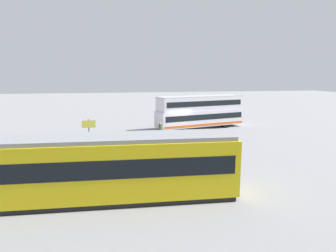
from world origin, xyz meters
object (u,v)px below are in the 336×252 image
tram_yellow (89,168)px  double_decker_bus (200,112)px  pedestrian_near_railing (160,130)px  info_sign (89,129)px

tram_yellow → double_decker_bus: bearing=-122.3°
tram_yellow → pedestrian_near_railing: size_ratio=8.68×
tram_yellow → pedestrian_near_railing: tram_yellow is taller
pedestrian_near_railing → info_sign: size_ratio=0.66×
double_decker_bus → tram_yellow: (11.59, 18.32, -0.28)m
double_decker_bus → info_sign: (12.26, 7.92, -0.17)m
tram_yellow → info_sign: (0.68, -10.41, 0.11)m
double_decker_bus → tram_yellow: 21.68m
pedestrian_near_railing → info_sign: info_sign is taller
double_decker_bus → tram_yellow: size_ratio=0.75×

